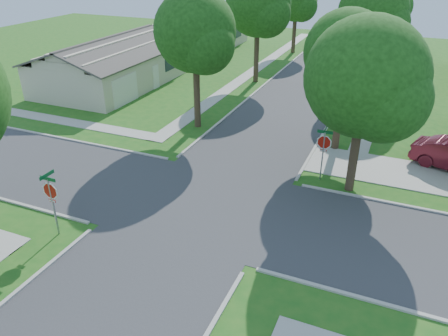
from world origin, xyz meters
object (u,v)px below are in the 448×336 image
tree_e_mid (373,16)px  tree_ne_corner (366,83)px  house_nw_near (112,68)px  tree_w_near (196,35)px  house_nw_far (197,35)px  car_curb_east (363,53)px  stop_sign_ne (324,144)px  tree_e_near (347,56)px  stop_sign_sw (51,194)px  car_curb_west (316,40)px  tree_w_mid (259,7)px  tree_e_far (387,2)px  tree_w_far (297,2)px

tree_e_mid → tree_ne_corner: size_ratio=1.06×
house_nw_near → tree_w_near: bearing=-27.8°
house_nw_far → car_curb_east: 19.24m
stop_sign_ne → tree_e_near: 5.62m
stop_sign_sw → car_curb_west: size_ratio=0.66×
tree_w_mid → house_nw_far: 16.56m
tree_e_near → car_curb_east: tree_e_near is taller
tree_e_far → tree_w_mid: (-9.39, -13.00, 0.51)m
tree_e_far → tree_e_mid: bearing=-90.0°
stop_sign_sw → house_nw_far: size_ratio=0.22×
car_curb_east → tree_w_mid: bearing=-115.0°
tree_w_mid → tree_w_far: size_ratio=1.19×
stop_sign_ne → tree_e_near: (0.05, 4.31, 3.61)m
tree_w_mid → house_nw_near: 13.77m
house_nw_near → car_curb_east: (19.19, 18.19, -0.75)m
tree_e_far → car_curb_east: tree_e_far is taller
stop_sign_sw → tree_ne_corner: 14.64m
tree_e_mid → tree_w_near: tree_e_mid is taller
tree_w_far → tree_w_mid: bearing=-90.0°
tree_w_far → tree_ne_corner: size_ratio=0.93×
stop_sign_ne → house_nw_far: size_ratio=0.22×
tree_e_near → stop_sign_sw: bearing=-124.6°
tree_e_mid → tree_w_mid: size_ratio=0.96×
stop_sign_sw → car_curb_east: stop_sign_sw is taller
tree_w_far → car_curb_west: (1.45, 5.18, -4.85)m
tree_e_near → tree_w_near: size_ratio=0.92×
stop_sign_sw → tree_ne_corner: tree_ne_corner is taller
stop_sign_ne → tree_w_mid: 19.31m
tree_w_mid → car_curb_east: (7.84, 12.18, -5.72)m
tree_e_mid → car_curb_west: (-7.96, 18.18, -5.60)m
tree_w_far → house_nw_near: size_ratio=0.59×
tree_w_mid → tree_w_far: (-0.01, 13.00, -0.98)m
house_nw_far → tree_w_near: bearing=-63.7°
stop_sign_ne → tree_e_mid: size_ratio=0.32×
tree_e_far → car_curb_west: (-7.95, 5.18, -5.33)m
tree_e_far → house_nw_near: bearing=-137.5°
tree_e_mid → tree_ne_corner: 16.89m
tree_w_far → car_curb_east: 9.21m
tree_ne_corner → house_nw_far: bearing=128.8°
stop_sign_ne → car_curb_east: 28.55m
tree_e_far → tree_w_near: 26.71m
tree_e_mid → tree_w_far: 16.06m
stop_sign_sw → tree_w_near: 14.30m
stop_sign_sw → house_nw_near: (-11.29, 19.70, -0.51)m
stop_sign_sw → house_nw_far: house_nw_far is taller
stop_sign_ne → tree_e_far: (0.05, 29.31, 3.95)m
tree_e_far → car_curb_west: size_ratio=1.94×
tree_e_near → car_curb_west: size_ratio=1.84×
tree_e_far → tree_ne_corner: (1.61, -29.80, -0.39)m
tree_e_mid → tree_w_near: 15.25m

